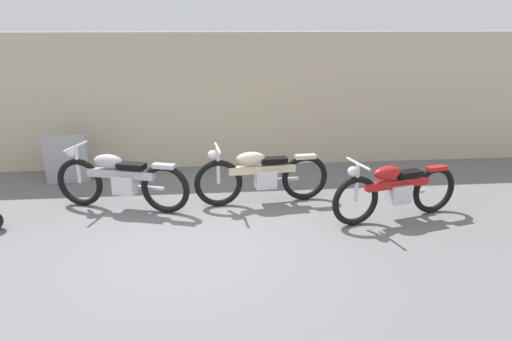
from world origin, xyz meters
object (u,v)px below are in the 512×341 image
motorcycle_cream (261,175)px  motorcycle_red (395,190)px  stone_marker (67,159)px  motorcycle_silver (120,180)px

motorcycle_cream → motorcycle_red: bearing=150.8°
stone_marker → motorcycle_silver: (1.22, -1.44, 0.05)m
stone_marker → motorcycle_silver: bearing=-49.8°
stone_marker → motorcycle_red: bearing=-22.6°
motorcycle_silver → motorcycle_cream: size_ratio=0.98×
motorcycle_cream → motorcycle_red: 2.07m
stone_marker → motorcycle_red: motorcycle_red is taller
motorcycle_silver → motorcycle_red: bearing=-173.2°
stone_marker → motorcycle_red: (5.33, -2.22, 0.03)m
stone_marker → motorcycle_silver: size_ratio=0.40×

